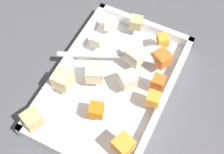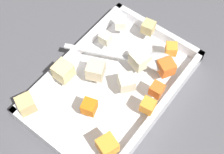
# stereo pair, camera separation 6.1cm
# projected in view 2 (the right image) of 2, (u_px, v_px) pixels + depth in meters

# --- Properties ---
(ground_plane) EXTENTS (4.00, 4.00, 0.00)m
(ground_plane) POSITION_uv_depth(u_px,v_px,m) (107.00, 86.00, 0.66)
(ground_plane) COLOR #4C4C51
(baking_dish) EXTENTS (0.34, 0.22, 0.04)m
(baking_dish) POSITION_uv_depth(u_px,v_px,m) (112.00, 87.00, 0.65)
(baking_dish) COLOR silver
(baking_dish) RESTS_ON ground_plane
(carrot_chunk_corner_ne) EXTENTS (0.04, 0.04, 0.03)m
(carrot_chunk_corner_ne) POSITION_uv_depth(u_px,v_px,m) (107.00, 146.00, 0.54)
(carrot_chunk_corner_ne) COLOR orange
(carrot_chunk_corner_ne) RESTS_ON baking_dish
(carrot_chunk_far_left) EXTENTS (0.03, 0.03, 0.03)m
(carrot_chunk_far_left) POSITION_uv_depth(u_px,v_px,m) (89.00, 107.00, 0.58)
(carrot_chunk_far_left) COLOR orange
(carrot_chunk_far_left) RESTS_ON baking_dish
(carrot_chunk_front_center) EXTENTS (0.03, 0.03, 0.02)m
(carrot_chunk_front_center) POSITION_uv_depth(u_px,v_px,m) (171.00, 49.00, 0.65)
(carrot_chunk_front_center) COLOR orange
(carrot_chunk_front_center) RESTS_ON baking_dish
(carrot_chunk_back_center) EXTENTS (0.02, 0.02, 0.02)m
(carrot_chunk_back_center) POSITION_uv_depth(u_px,v_px,m) (157.00, 90.00, 0.60)
(carrot_chunk_back_center) COLOR orange
(carrot_chunk_back_center) RESTS_ON baking_dish
(carrot_chunk_corner_sw) EXTENTS (0.03, 0.03, 0.02)m
(carrot_chunk_corner_sw) POSITION_uv_depth(u_px,v_px,m) (148.00, 106.00, 0.58)
(carrot_chunk_corner_sw) COLOR orange
(carrot_chunk_corner_sw) RESTS_ON baking_dish
(carrot_chunk_heap_top) EXTENTS (0.04, 0.04, 0.03)m
(carrot_chunk_heap_top) POSITION_uv_depth(u_px,v_px,m) (166.00, 67.00, 0.62)
(carrot_chunk_heap_top) COLOR orange
(carrot_chunk_heap_top) RESTS_ON baking_dish
(potato_chunk_mid_left) EXTENTS (0.04, 0.04, 0.03)m
(potato_chunk_mid_left) POSITION_uv_depth(u_px,v_px,m) (96.00, 70.00, 0.62)
(potato_chunk_mid_left) COLOR beige
(potato_chunk_mid_left) RESTS_ON baking_dish
(potato_chunk_far_right) EXTENTS (0.04, 0.04, 0.03)m
(potato_chunk_far_right) POSITION_uv_depth(u_px,v_px,m) (26.00, 104.00, 0.58)
(potato_chunk_far_right) COLOR tan
(potato_chunk_far_right) RESTS_ON baking_dish
(potato_chunk_center) EXTENTS (0.02, 0.02, 0.02)m
(potato_chunk_center) POSITION_uv_depth(u_px,v_px,m) (106.00, 38.00, 0.66)
(potato_chunk_center) COLOR beige
(potato_chunk_center) RESTS_ON baking_dish
(potato_chunk_mid_right) EXTENTS (0.03, 0.03, 0.02)m
(potato_chunk_mid_right) POSITION_uv_depth(u_px,v_px,m) (148.00, 27.00, 0.67)
(potato_chunk_mid_right) COLOR tan
(potato_chunk_mid_right) RESTS_ON baking_dish
(potato_chunk_under_handle) EXTENTS (0.03, 0.03, 0.03)m
(potato_chunk_under_handle) POSITION_uv_depth(u_px,v_px,m) (63.00, 71.00, 0.61)
(potato_chunk_under_handle) COLOR #E0CC89
(potato_chunk_under_handle) RESTS_ON baking_dish
(potato_chunk_corner_nw) EXTENTS (0.04, 0.04, 0.03)m
(potato_chunk_corner_nw) POSITION_uv_depth(u_px,v_px,m) (140.00, 60.00, 0.63)
(potato_chunk_corner_nw) COLOR beige
(potato_chunk_corner_nw) RESTS_ON baking_dish
(parsnip_chunk_heap_side) EXTENTS (0.04, 0.04, 0.03)m
(parsnip_chunk_heap_side) POSITION_uv_depth(u_px,v_px,m) (127.00, 82.00, 0.60)
(parsnip_chunk_heap_side) COLOR beige
(parsnip_chunk_heap_side) RESTS_ON baking_dish
(parsnip_chunk_near_left) EXTENTS (0.03, 0.03, 0.02)m
(parsnip_chunk_near_left) POSITION_uv_depth(u_px,v_px,m) (121.00, 23.00, 0.68)
(parsnip_chunk_near_left) COLOR silver
(parsnip_chunk_near_left) RESTS_ON baking_dish
(serving_spoon) EXTENTS (0.12, 0.22, 0.02)m
(serving_spoon) POSITION_uv_depth(u_px,v_px,m) (153.00, 60.00, 0.64)
(serving_spoon) COLOR silver
(serving_spoon) RESTS_ON baking_dish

